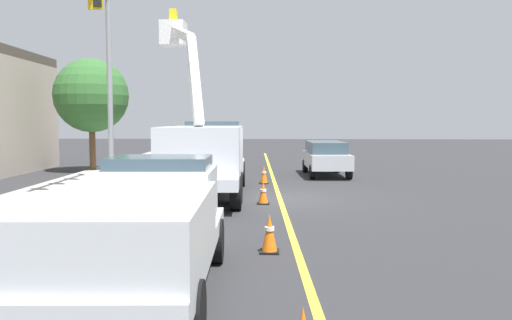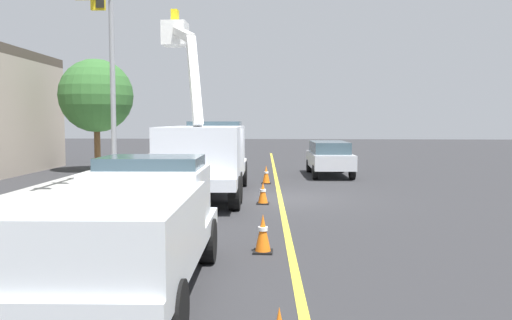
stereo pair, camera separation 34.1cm
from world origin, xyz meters
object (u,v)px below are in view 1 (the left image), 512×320
(service_pickup_truck, at_px, (143,225))
(traffic_cone_trailing, at_px, (264,175))
(utility_bucket_truck, at_px, (207,151))
(passing_minivan, at_px, (326,156))
(traffic_cone_mid_front, at_px, (269,234))
(traffic_signal_mast, at_px, (96,30))
(traffic_cone_mid_rear, at_px, (263,193))

(service_pickup_truck, xyz_separation_m, traffic_cone_trailing, (14.20, -1.36, -0.73))
(utility_bucket_truck, bearing_deg, passing_minivan, -34.55)
(service_pickup_truck, bearing_deg, traffic_cone_mid_front, -34.45)
(traffic_signal_mast, bearing_deg, traffic_cone_mid_rear, -115.32)
(traffic_cone_mid_rear, bearing_deg, traffic_cone_mid_front, -176.81)
(traffic_cone_trailing, bearing_deg, traffic_signal_mast, 109.53)
(service_pickup_truck, distance_m, traffic_cone_mid_rear, 8.98)
(utility_bucket_truck, xyz_separation_m, traffic_cone_mid_front, (-7.83, -2.44, -1.22))
(traffic_cone_mid_rear, relative_size, traffic_signal_mast, 0.08)
(utility_bucket_truck, distance_m, passing_minivan, 8.67)
(service_pickup_truck, relative_size, traffic_cone_mid_front, 7.10)
(traffic_cone_mid_front, relative_size, traffic_cone_trailing, 1.01)
(traffic_cone_mid_rear, bearing_deg, passing_minivan, -17.57)
(traffic_signal_mast, bearing_deg, traffic_cone_trailing, -70.47)
(passing_minivan, bearing_deg, traffic_cone_mid_front, 170.65)
(service_pickup_truck, bearing_deg, utility_bucket_truck, 3.15)
(service_pickup_truck, xyz_separation_m, traffic_signal_mast, (11.92, 5.04, 5.08))
(utility_bucket_truck, relative_size, traffic_signal_mast, 0.93)
(traffic_cone_trailing, distance_m, traffic_signal_mast, 8.94)
(utility_bucket_truck, xyz_separation_m, traffic_cone_trailing, (3.65, -1.95, -1.22))
(traffic_cone_trailing, bearing_deg, passing_minivan, -40.45)
(traffic_cone_mid_front, relative_size, traffic_signal_mast, 0.09)
(utility_bucket_truck, bearing_deg, service_pickup_truck, -176.85)
(service_pickup_truck, height_order, traffic_cone_mid_rear, service_pickup_truck)
(traffic_cone_mid_front, bearing_deg, passing_minivan, -9.35)
(service_pickup_truck, relative_size, traffic_signal_mast, 0.64)
(passing_minivan, height_order, traffic_cone_mid_rear, passing_minivan)
(service_pickup_truck, height_order, passing_minivan, service_pickup_truck)
(utility_bucket_truck, distance_m, service_pickup_truck, 10.57)
(utility_bucket_truck, xyz_separation_m, passing_minivan, (7.12, -4.90, -0.64))
(traffic_cone_mid_rear, xyz_separation_m, traffic_signal_mast, (3.11, 6.56, 5.84))
(passing_minivan, bearing_deg, service_pickup_truck, 166.25)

